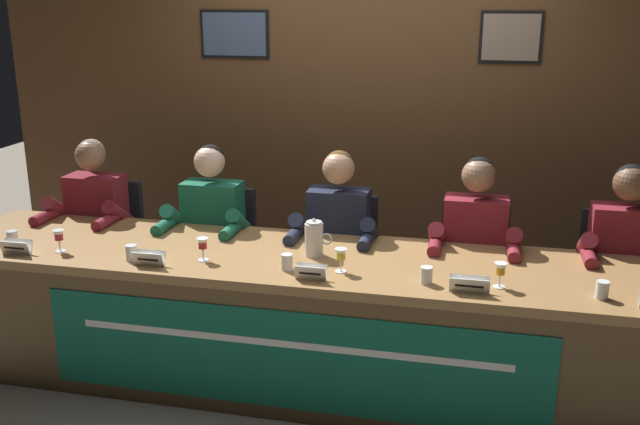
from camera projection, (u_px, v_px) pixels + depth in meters
The scene contains 27 objects.
ground_plane at pixel (320, 381), 4.06m from camera, with size 12.00×12.00×0.00m, color gray.
wall_back_panelled at pixel (367, 113), 5.08m from camera, with size 5.51×0.14×2.60m.
conference_table at pixel (314, 304), 3.79m from camera, with size 4.31×0.88×0.75m.
chair_far_left at pixel (110, 251), 4.86m from camera, with size 0.44×0.45×0.90m.
panelist_far_left at pixel (91, 220), 4.59m from camera, with size 0.51×0.48×1.23m.
nameplate_far_left at pixel (16, 247), 3.88m from camera, with size 0.17×0.06×0.08m.
juice_glass_far_left at pixel (59, 237), 3.91m from camera, with size 0.06×0.06×0.12m.
water_cup_far_left at pixel (13, 239), 4.02m from camera, with size 0.06×0.06×0.08m.
chair_left at pixel (222, 260), 4.69m from camera, with size 0.44×0.45×0.90m.
panelist_left at pixel (209, 229), 4.42m from camera, with size 0.51×0.48×1.23m.
nameplate_left at pixel (149, 258), 3.71m from camera, with size 0.16×0.06×0.08m.
juice_glass_left at pixel (203, 245), 3.77m from camera, with size 0.06×0.06×0.12m.
water_cup_left at pixel (131, 254), 3.79m from camera, with size 0.06×0.06×0.08m.
chair_center at pixel (342, 270), 4.51m from camera, with size 0.44×0.45×0.90m.
panelist_center at pixel (336, 238), 4.25m from camera, with size 0.51×0.48×1.23m.
nameplate_center at pixel (311, 272), 3.52m from camera, with size 0.16×0.06×0.08m.
juice_glass_center at pixel (341, 256), 3.61m from camera, with size 0.06×0.06×0.12m.
water_cup_center at pixel (287, 263), 3.65m from camera, with size 0.06×0.06×0.08m.
chair_right at pixel (472, 281), 4.34m from camera, with size 0.44×0.45×0.90m.
panelist_right at pixel (474, 248), 4.08m from camera, with size 0.51×0.48×1.23m.
nameplate_right at pixel (469, 285), 3.37m from camera, with size 0.19×0.06×0.08m.
juice_glass_right at pixel (500, 270), 3.42m from camera, with size 0.06×0.06×0.12m.
water_cup_right at pixel (426, 276), 3.48m from camera, with size 0.06×0.06×0.08m.
chair_far_right at pixel (612, 292), 4.17m from camera, with size 0.44×0.45×0.90m.
panelist_far_right at pixel (624, 259), 3.90m from camera, with size 0.51×0.48×1.23m.
water_cup_far_right at pixel (602, 291), 3.30m from camera, with size 0.06×0.06×0.08m.
water_pitcher_central at pixel (314, 239), 3.84m from camera, with size 0.15×0.10×0.21m.
Camera 1 is at (0.81, -3.52, 2.08)m, focal length 40.22 mm.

